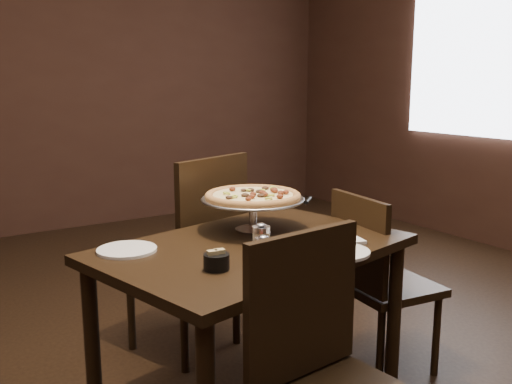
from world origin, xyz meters
TOP-DOWN VIEW (x-y plane):
  - room at (0.06, 0.03)m, footprint 6.04×7.04m
  - dining_table at (0.00, 0.03)m, footprint 1.31×1.01m
  - pizza_stand at (0.11, 0.20)m, footprint 0.44×0.44m
  - parmesan_shaker at (-0.04, -0.10)m, footprint 0.07×0.07m
  - pepper_flake_shaker at (-0.10, -0.21)m, footprint 0.06×0.06m
  - packet_caddy at (-0.26, -0.16)m, footprint 0.09×0.09m
  - napkin_stack at (0.33, -0.15)m, footprint 0.15×0.15m
  - plate_left at (-0.44, 0.20)m, footprint 0.22×0.22m
  - plate_near at (0.20, -0.25)m, footprint 0.24×0.24m
  - serving_spatula at (0.27, 0.02)m, footprint 0.15×0.15m
  - chair_far at (0.07, 0.66)m, footprint 0.60×0.60m
  - chair_near at (-0.14, -0.62)m, footprint 0.47×0.47m
  - chair_side at (0.68, 0.02)m, footprint 0.45×0.45m

SIDE VIEW (x-z plane):
  - chair_side at x=0.68m, z-range 0.04..0.90m
  - chair_near at x=-0.14m, z-range 0.04..0.97m
  - chair_far at x=0.07m, z-range 0.05..1.05m
  - dining_table at x=0.00m, z-range 0.27..1.00m
  - plate_left at x=-0.44m, z-range 0.73..0.74m
  - plate_near at x=0.20m, z-range 0.73..0.74m
  - napkin_stack at x=0.33m, z-range 0.73..0.74m
  - packet_caddy at x=-0.26m, z-range 0.73..0.80m
  - pepper_flake_shaker at x=-0.10m, z-range 0.73..0.84m
  - parmesan_shaker at x=-0.04m, z-range 0.73..0.85m
  - serving_spatula at x=0.27m, z-range 0.86..0.88m
  - pizza_stand at x=0.11m, z-range 0.79..0.97m
  - room at x=0.06m, z-range -0.02..2.82m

